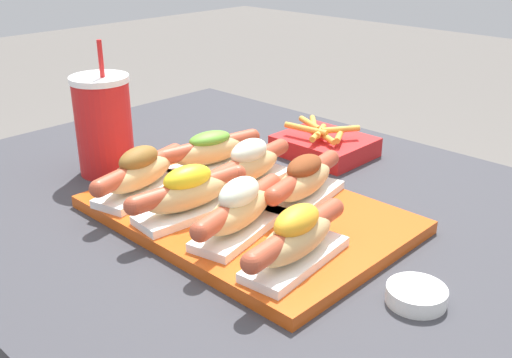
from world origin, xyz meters
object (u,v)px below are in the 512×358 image
Objects in this scene: serving_tray at (246,214)px; hot_dog_4 at (210,151)px; drink_cup at (104,125)px; hot_dog_0 at (140,173)px; hot_dog_3 at (296,238)px; hot_dog_6 at (304,181)px; hot_dog_5 at (249,165)px; fries_basket at (324,145)px; hot_dog_2 at (239,209)px; sauce_bowl at (416,294)px; hot_dog_1 at (188,193)px.

hot_dog_4 is at bearing 156.50° from serving_tray.
drink_cup reaches higher than hot_dog_4.
hot_dog_3 is (0.30, 0.01, 0.00)m from hot_dog_0.
hot_dog_3 reaches higher than hot_dog_6.
hot_dog_4 is 0.10m from hot_dog_5.
fries_basket is at bearing 105.98° from serving_tray.
hot_dog_2 reaches higher than hot_dog_0.
fries_basket is at bearing 140.52° from sauce_bowl.
hot_dog_5 reaches higher than hot_dog_0.
hot_dog_5 is at bearing 148.12° from hot_dog_3.
hot_dog_6 reaches higher than sauce_bowl.
hot_dog_4 is (-0.30, 0.13, -0.00)m from hot_dog_3.
serving_tray is at bearing -120.80° from hot_dog_6.
hot_dog_1 is 1.00× the size of hot_dog_5.
sauce_bowl is (0.33, 0.06, -0.04)m from hot_dog_1.
sauce_bowl is 0.59m from drink_cup.
drink_cup is at bearing -123.82° from fries_basket.
hot_dog_1 is (0.11, 0.00, 0.00)m from hot_dog_0.
drink_cup is (-0.30, -0.04, 0.08)m from serving_tray.
drink_cup reaches higher than sauce_bowl.
hot_dog_0 reaches higher than serving_tray.
serving_tray is 0.17m from hot_dog_4.
serving_tray is 2.23× the size of hot_dog_3.
hot_dog_1 is at bearing -120.78° from serving_tray.
hot_dog_0 is 1.00× the size of hot_dog_2.
hot_dog_2 reaches higher than serving_tray.
hot_dog_3 is 0.24m from hot_dog_5.
fries_basket is at bearing 79.22° from hot_dog_0.
hot_dog_1 is 1.01× the size of hot_dog_4.
hot_dog_6 is (0.20, 0.15, -0.00)m from hot_dog_0.
drink_cup reaches higher than hot_dog_2.
hot_dog_2 reaches higher than fries_basket.
hot_dog_2 is (0.05, -0.06, 0.04)m from serving_tray.
hot_dog_6 reaches higher than fries_basket.
hot_dog_0 is at bearing -178.57° from hot_dog_1.
hot_dog_3 is at bearing 1.58° from hot_dog_1.
sauce_bowl is (0.24, -0.09, -0.04)m from hot_dog_6.
hot_dog_0 is 0.85× the size of drink_cup.
hot_dog_2 reaches higher than hot_dog_6.
hot_dog_3 is (0.10, -0.01, -0.00)m from hot_dog_2.
fries_basket is at bearing 96.33° from hot_dog_1.
serving_tray is 1.93× the size of drink_cup.
drink_cup reaches higher than serving_tray.
sauce_bowl is 0.30× the size of drink_cup.
serving_tray is 2.24× the size of hot_dog_5.
sauce_bowl is at bearing 9.96° from hot_dog_1.
hot_dog_0 is at bearing -178.47° from hot_dog_3.
hot_dog_5 is (-0.10, 0.12, -0.00)m from hot_dog_2.
hot_dog_1 is 0.13m from hot_dog_5.
fries_basket is (-0.23, 0.36, -0.03)m from hot_dog_3.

